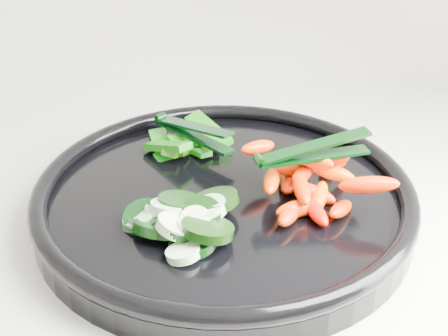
{
  "coord_description": "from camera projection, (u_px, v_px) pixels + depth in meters",
  "views": [
    {
      "loc": [
        -0.39,
        1.16,
        1.29
      ],
      "look_at": [
        -0.37,
        1.67,
        0.99
      ],
      "focal_mm": 50.0,
      "sensor_mm": 36.0,
      "label": 1
    }
  ],
  "objects": [
    {
      "name": "cucumber_pile",
      "position": [
        176.0,
        219.0,
        0.56
      ],
      "size": [
        0.12,
        0.11,
        0.04
      ],
      "color": "black",
      "rests_on": "veggie_tray"
    },
    {
      "name": "carrot_pile",
      "position": [
        310.0,
        181.0,
        0.6
      ],
      "size": [
        0.14,
        0.15,
        0.05
      ],
      "color": "#FC6400",
      "rests_on": "veggie_tray"
    },
    {
      "name": "pepper_pile",
      "position": [
        189.0,
        143.0,
        0.69
      ],
      "size": [
        0.1,
        0.1,
        0.04
      ],
      "color": "#1F6609",
      "rests_on": "veggie_tray"
    },
    {
      "name": "veggie_tray",
      "position": [
        224.0,
        198.0,
        0.62
      ],
      "size": [
        0.41,
        0.41,
        0.04
      ],
      "color": "black",
      "rests_on": "counter"
    },
    {
      "name": "tong_carrot",
      "position": [
        311.0,
        152.0,
        0.59
      ],
      "size": [
        0.11,
        0.04,
        0.02
      ],
      "color": "black",
      "rests_on": "carrot_pile"
    },
    {
      "name": "tong_pepper",
      "position": [
        191.0,
        130.0,
        0.68
      ],
      "size": [
        0.09,
        0.09,
        0.02
      ],
      "color": "black",
      "rests_on": "pepper_pile"
    }
  ]
}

